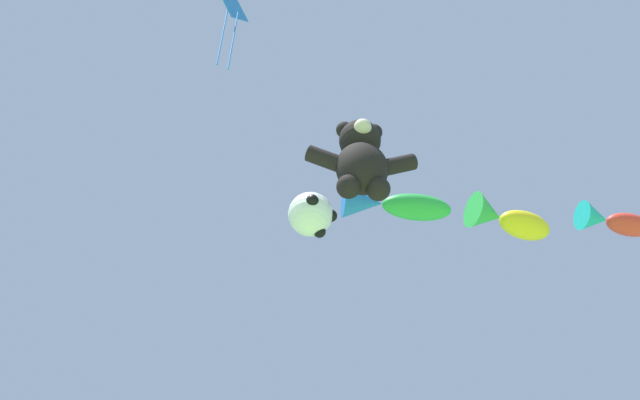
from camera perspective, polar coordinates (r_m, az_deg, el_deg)
The scene contains 6 objects.
teddy_bear_kite at distance 12.57m, azimuth 3.33°, elevation 3.29°, with size 2.00×0.88×2.03m.
soccer_ball_kite at distance 11.59m, azimuth -0.73°, elevation -1.15°, with size 0.81×0.80×0.74m.
fish_kite_emerald at distance 14.55m, azimuth 5.60°, elevation -0.37°, with size 2.25×0.75×0.73m.
fish_kite_goldfin at distance 15.28m, azimuth 14.64°, elevation -1.52°, with size 1.93×1.16×0.78m.
fish_kite_crimson at distance 16.73m, azimuth 22.31°, elevation -1.59°, with size 1.76×0.85×0.67m.
diamond_kite at distance 15.65m, azimuth -7.05°, elevation 14.34°, with size 0.65×0.63×2.90m.
Camera 1 is at (0.09, -2.03, 1.23)m, focal length 40.00 mm.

